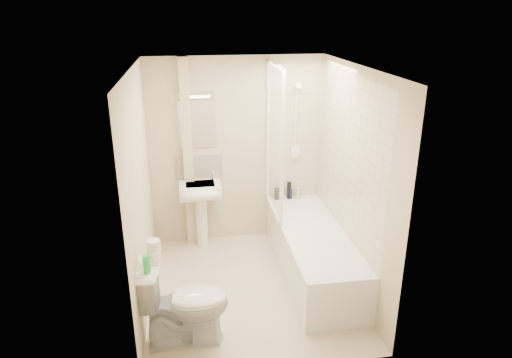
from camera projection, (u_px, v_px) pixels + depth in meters
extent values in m
plane|color=beige|center=(251.00, 287.00, 5.08)|extent=(2.50, 2.50, 0.00)
cube|color=beige|center=(237.00, 152.00, 5.82)|extent=(2.20, 0.02, 2.40)
cube|color=beige|center=(140.00, 194.00, 4.50)|extent=(0.02, 2.50, 2.40)
cube|color=beige|center=(353.00, 182.00, 4.82)|extent=(0.02, 2.50, 2.40)
cube|color=white|center=(250.00, 68.00, 4.24)|extent=(2.20, 2.50, 0.02)
cube|color=beige|center=(295.00, 133.00, 5.83)|extent=(0.70, 0.01, 1.75)
cube|color=beige|center=(347.00, 156.00, 4.92)|extent=(0.01, 2.10, 1.75)
cube|color=beige|center=(188.00, 156.00, 5.67)|extent=(0.12, 0.12, 2.40)
cube|color=beige|center=(199.00, 167.00, 5.80)|extent=(0.60, 0.02, 0.30)
cube|color=white|center=(197.00, 124.00, 5.60)|extent=(0.46, 0.01, 0.60)
cube|color=silver|center=(196.00, 95.00, 5.45)|extent=(0.42, 0.07, 0.07)
cube|color=white|center=(312.00, 252.00, 5.28)|extent=(0.70, 2.10, 0.55)
cube|color=white|center=(313.00, 235.00, 5.20)|extent=(0.56, 1.96, 0.05)
cube|color=white|center=(274.00, 141.00, 5.37)|extent=(0.01, 0.90, 1.80)
cube|color=white|center=(268.00, 132.00, 5.77)|extent=(0.04, 0.04, 1.80)
cube|color=white|center=(282.00, 152.00, 4.95)|extent=(0.04, 0.04, 1.80)
cube|color=white|center=(276.00, 65.00, 5.06)|extent=(0.04, 0.90, 0.04)
cube|color=white|center=(273.00, 209.00, 5.68)|extent=(0.04, 0.90, 0.03)
cylinder|color=white|center=(296.00, 124.00, 5.77)|extent=(0.02, 0.02, 0.90)
cylinder|color=white|center=(295.00, 157.00, 5.93)|extent=(0.05, 0.05, 0.02)
cylinder|color=white|center=(297.00, 88.00, 5.61)|extent=(0.05, 0.05, 0.02)
cylinder|color=white|center=(298.00, 86.00, 5.54)|extent=(0.08, 0.11, 0.11)
cube|color=white|center=(295.00, 152.00, 5.90)|extent=(0.10, 0.05, 0.14)
cylinder|color=white|center=(295.00, 120.00, 5.72)|extent=(0.01, 0.13, 0.84)
cylinder|color=white|center=(202.00, 221.00, 5.89)|extent=(0.15, 0.15, 0.69)
cube|color=white|center=(200.00, 189.00, 5.71)|extent=(0.51, 0.40, 0.16)
ellipsoid|color=white|center=(201.00, 195.00, 5.55)|extent=(0.51, 0.22, 0.16)
cube|color=silver|center=(200.00, 185.00, 5.69)|extent=(0.36, 0.26, 0.04)
cylinder|color=white|center=(186.00, 178.00, 5.74)|extent=(0.03, 0.03, 0.10)
cylinder|color=white|center=(213.00, 176.00, 5.79)|extent=(0.03, 0.03, 0.10)
sphere|color=white|center=(186.00, 173.00, 5.72)|extent=(0.04, 0.04, 0.04)
sphere|color=white|center=(213.00, 172.00, 5.77)|extent=(0.04, 0.04, 0.04)
cylinder|color=black|center=(277.00, 194.00, 6.01)|extent=(0.07, 0.07, 0.15)
cylinder|color=white|center=(282.00, 194.00, 6.02)|extent=(0.06, 0.06, 0.13)
cylinder|color=black|center=(289.00, 190.00, 6.02)|extent=(0.06, 0.06, 0.23)
cylinder|color=navy|center=(290.00, 194.00, 6.04)|extent=(0.05, 0.05, 0.12)
cylinder|color=beige|center=(298.00, 193.00, 6.05)|extent=(0.06, 0.06, 0.15)
imported|color=white|center=(184.00, 302.00, 4.14)|extent=(0.49, 0.82, 0.82)
cylinder|color=white|center=(154.00, 257.00, 3.99)|extent=(0.12, 0.12, 0.11)
cylinder|color=white|center=(154.00, 245.00, 3.98)|extent=(0.12, 0.12, 0.10)
cylinder|color=green|center=(147.00, 264.00, 3.83)|extent=(0.06, 0.06, 0.17)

